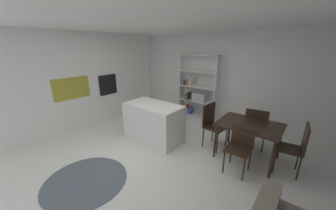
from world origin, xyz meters
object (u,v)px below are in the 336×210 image
object	(u,v)px
dining_chair_far	(256,125)
open_bookshelf	(197,91)
kitchen_island	(154,122)
dining_chair_island_side	(212,122)
dining_chair_window_side	(297,145)
dining_table	(249,127)
built_in_oven	(108,85)
dining_chair_near	(240,144)

from	to	relation	value
dining_chair_far	open_bookshelf	bearing A→B (deg)	-34.09
kitchen_island	open_bookshelf	bearing A→B (deg)	90.88
dining_chair_far	dining_chair_island_side	distance (m)	0.93
dining_chair_window_side	dining_chair_island_side	size ratio (longest dim) A/B	0.97
dining_table	dining_chair_island_side	xyz separation A→B (m)	(-0.80, 0.01, -0.09)
open_bookshelf	dining_chair_far	world-z (taller)	open_bookshelf
kitchen_island	dining_chair_island_side	size ratio (longest dim) A/B	1.40
built_in_oven	dining_chair_island_side	distance (m)	3.40
open_bookshelf	dining_chair_far	distance (m)	2.31
dining_table	dining_chair_island_side	distance (m)	0.80
open_bookshelf	dining_table	size ratio (longest dim) A/B	1.69
kitchen_island	built_in_oven	bearing A→B (deg)	173.54
dining_table	dining_chair_island_side	bearing A→B (deg)	179.16
dining_chair_near	dining_chair_far	size ratio (longest dim) A/B	0.90
kitchen_island	dining_chair_far	xyz separation A→B (m)	(2.03, 1.05, 0.11)
open_bookshelf	dining_chair_far	bearing A→B (deg)	-25.93
built_in_oven	kitchen_island	size ratio (longest dim) A/B	0.44
kitchen_island	dining_chair_far	size ratio (longest dim) A/B	1.46
kitchen_island	dining_chair_window_side	xyz separation A→B (m)	(2.81, 0.60, 0.12)
dining_table	dining_chair_window_side	xyz separation A→B (m)	(0.80, 0.01, -0.12)
dining_chair_island_side	dining_table	bearing A→B (deg)	-84.19
dining_table	dining_chair_far	bearing A→B (deg)	88.23
open_bookshelf	dining_chair_near	xyz separation A→B (m)	(2.05, -1.94, -0.30)
open_bookshelf	dining_chair_window_side	xyz separation A→B (m)	(2.85, -1.46, -0.25)
dining_table	dining_chair_window_side	distance (m)	0.80
dining_chair_near	dining_chair_island_side	world-z (taller)	dining_chair_island_side
open_bookshelf	built_in_oven	bearing A→B (deg)	-139.00
built_in_oven	dining_chair_near	bearing A→B (deg)	-1.74
dining_chair_near	dining_chair_far	xyz separation A→B (m)	(0.02, 0.94, 0.05)
built_in_oven	kitchen_island	distance (m)	2.22
kitchen_island	dining_chair_far	bearing A→B (deg)	27.35
dining_chair_window_side	kitchen_island	bearing A→B (deg)	-84.94
built_in_oven	dining_chair_near	world-z (taller)	built_in_oven
kitchen_island	dining_table	bearing A→B (deg)	16.25
open_bookshelf	dining_table	distance (m)	2.53
dining_chair_near	dining_chair_window_side	xyz separation A→B (m)	(0.80, 0.49, 0.05)
open_bookshelf	dining_chair_window_side	world-z (taller)	open_bookshelf
built_in_oven	dining_table	size ratio (longest dim) A/B	0.53
dining_table	dining_chair_far	xyz separation A→B (m)	(0.01, 0.46, -0.12)
kitchen_island	dining_chair_window_side	world-z (taller)	dining_chair_window_side
kitchen_island	dining_chair_far	distance (m)	2.29
open_bookshelf	dining_chair_near	size ratio (longest dim) A/B	2.29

